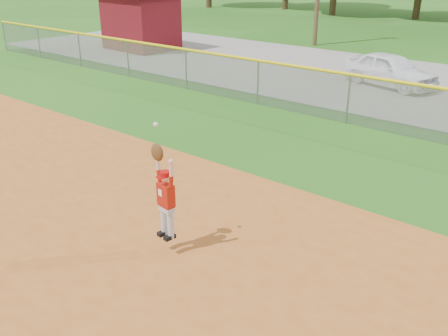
# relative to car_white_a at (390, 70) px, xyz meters

# --- Properties ---
(ground) EXTENTS (120.00, 120.00, 0.00)m
(ground) POSITION_rel_car_white_a_xyz_m (0.84, -15.24, -0.67)
(ground) COLOR #245C15
(ground) RESTS_ON ground
(parking_strip) EXTENTS (44.00, 10.00, 0.03)m
(parking_strip) POSITION_rel_car_white_a_xyz_m (0.84, 0.76, -0.65)
(parking_strip) COLOR gray
(parking_strip) RESTS_ON ground
(car_white_a) EXTENTS (3.99, 2.43, 1.27)m
(car_white_a) POSITION_rel_car_white_a_xyz_m (0.00, 0.00, 0.00)
(car_white_a) COLOR white
(car_white_a) RESTS_ON parking_strip
(utility_shed) EXTENTS (4.17, 3.33, 3.00)m
(utility_shed) POSITION_rel_car_white_a_xyz_m (-13.72, -0.38, 0.87)
(utility_shed) COLOR #550C12
(utility_shed) RESTS_ON ground
(outfield_fence) EXTENTS (40.06, 0.10, 1.55)m
(outfield_fence) POSITION_rel_car_white_a_xyz_m (0.84, -5.24, 0.22)
(outfield_fence) COLOR gray
(outfield_fence) RESTS_ON ground
(ballplayer) EXTENTS (0.54, 0.25, 1.98)m
(ballplayer) POSITION_rel_car_white_a_xyz_m (1.78, -13.78, 0.48)
(ballplayer) COLOR silver
(ballplayer) RESTS_ON ground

